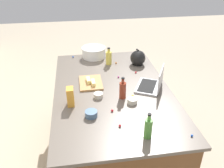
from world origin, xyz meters
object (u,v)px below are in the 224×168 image
Objects in this scene: bottle_oil at (109,58)px; ramekin_small at (91,114)px; ramekin_medium at (98,95)px; bottle_olive at (148,128)px; bottle_soy at (123,90)px; ramekin_wide at (132,101)px; kitchen_timer at (137,52)px; cutting_board at (91,83)px; mixing_bowl_large at (94,52)px; laptop at (152,84)px; butter_stick_left at (93,83)px; kettle at (138,58)px; butter_stick_right at (88,80)px; candy_bag at (70,97)px.

bottle_oil is 1.04m from ramekin_small.
bottle_olive is at bearing -153.17° from ramekin_medium.
bottle_olive is (-0.55, -0.08, -0.00)m from bottle_soy.
ramekin_wide is at bearing 1.19° from bottle_olive.
bottle_olive is 2.46× the size of ramekin_medium.
bottle_oil is at bearing 120.44° from kitchen_timer.
ramekin_small is at bearing 176.05° from cutting_board.
mixing_bowl_large is at bearing 33.55° from bottle_oil.
laptop reaches higher than butter_stick_left.
kettle is (0.57, 0.00, 0.03)m from laptop.
bottle_soy is 1.07m from kitchen_timer.
ramekin_small is at bearing 120.22° from laptop.
ramekin_medium is at bearing -165.40° from butter_stick_right.
bottle_oil is at bearing -16.19° from ramekin_small.
candy_bag reaches higher than ramekin_wide.
laptop is at bearing -48.13° from ramekin_wide.
bottle_oil is at bearing -29.60° from cutting_board.
ramekin_wide is at bearing 164.11° from kitchen_timer.
butter_stick_right is (0.33, 0.29, -0.05)m from bottle_soy.
butter_stick_left is 0.51m from ramekin_small.
laptop is 1.20× the size of cutting_board.
ramekin_medium is at bearing 164.35° from bottle_oil.
bottle_soy reaches higher than cutting_board.
bottle_soy is 2.78× the size of kitchen_timer.
candy_bag reaches higher than kitchen_timer.
ramekin_wide is at bearing -69.48° from ramekin_small.
ramekin_medium is (-0.09, 0.55, -0.02)m from laptop.
mixing_bowl_large is 1.41× the size of bottle_soy.
kitchen_timer is at bearing -40.97° from butter_stick_left.
candy_bag is (-0.80, 0.45, 0.00)m from bottle_oil.
butter_stick_left is 0.96m from kitchen_timer.
candy_bag reaches higher than ramekin_small.
bottle_oil is 0.75m from ramekin_medium.
butter_stick_left is 1.43× the size of kitchen_timer.
kettle reaches higher than mixing_bowl_large.
laptop reaches higher than ramekin_wide.
bottle_olive is at bearing -171.65° from bottle_soy.
kettle is at bearing -24.51° from bottle_soy.
ramekin_small is 0.30m from ramekin_medium.
kitchen_timer is (0.87, -0.06, -0.01)m from laptop.
ramekin_small is 0.41m from ramekin_wide.
ramekin_medium is at bearing -172.79° from butter_stick_left.
cutting_board is 0.94m from kitchen_timer.
bottle_soy is at bearing -139.42° from cutting_board.
kettle is 0.72m from butter_stick_left.
ramekin_medium is at bearing -71.32° from candy_bag.
mixing_bowl_large is at bearing -7.84° from cutting_board.
kettle is at bearing -33.79° from ramekin_small.
bottle_olive is 0.68× the size of cutting_board.
kitchen_timer is at bearing -32.34° from ramekin_medium.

